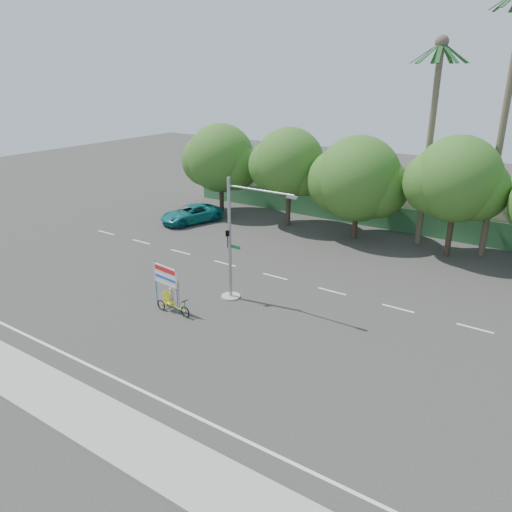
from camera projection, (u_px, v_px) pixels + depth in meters
The scene contains 14 objects.
ground at pixel (223, 339), 24.37m from camera, with size 120.00×120.00×0.00m, color #33302D.
sidewalk_near at pixel (99, 422), 18.54m from camera, with size 50.00×2.40×0.12m, color gray.
fence at pixel (384, 217), 40.66m from camera, with size 38.00×0.08×2.00m, color #336B3D.
building_left at pixel (303, 181), 49.04m from camera, with size 12.00×8.00×4.00m, color #B3AB8F.
building_right at pixel (502, 210), 39.67m from camera, with size 14.00×8.00×3.60m, color #B3AB8F.
tree_far_left at pixel (220, 160), 44.00m from camera, with size 7.14×6.00×7.96m.
tree_left at pixel (289, 165), 40.22m from camera, with size 6.66×5.60×8.07m.
tree_center at pixel (357, 181), 37.28m from camera, with size 7.62×6.40×7.85m.
tree_right at pixel (456, 182), 33.33m from camera, with size 6.90×5.80×8.36m.
palm_tall at pixel (507, 100), 31.57m from camera, with size 3.73×3.79×17.45m.
palm_short at pixel (432, 122), 34.50m from camera, with size 3.73×3.79×14.45m.
traffic_signal at pixel (234, 251), 27.57m from camera, with size 4.72×1.10×7.00m.
trike_billboard at pixel (170, 293), 26.83m from camera, with size 2.70×0.76×2.66m.
pickup_truck at pixel (191, 214), 42.45m from camera, with size 2.47×5.35×1.49m, color #0F6D6D.
Camera 1 is at (13.33, -16.77, 12.40)m, focal length 35.00 mm.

